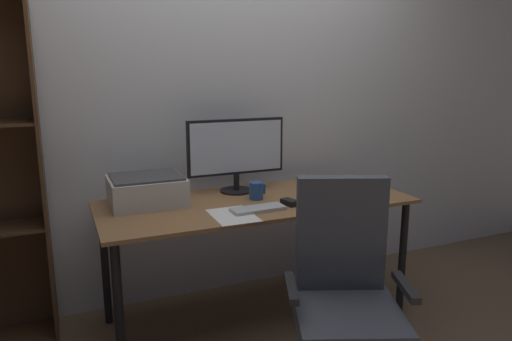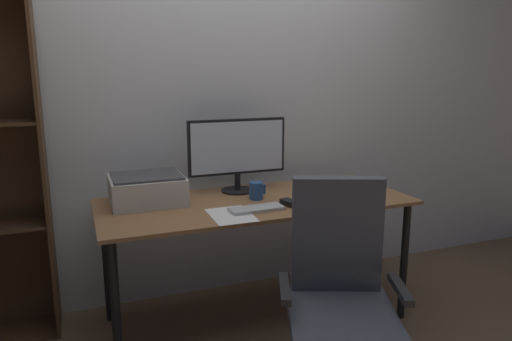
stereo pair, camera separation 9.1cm
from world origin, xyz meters
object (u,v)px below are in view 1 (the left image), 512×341
object	(u,v)px
coffee_mug	(256,191)
office_chair	(345,307)
printer	(147,190)
desk	(256,213)
monitor	(236,150)
laptop	(341,186)
keyboard	(258,209)
mouse	(289,202)

from	to	relation	value
coffee_mug	office_chair	world-z (taller)	office_chair
printer	office_chair	size ratio (longest dim) A/B	0.40
desk	monitor	size ratio (longest dim) A/B	2.92
printer	office_chair	bearing A→B (deg)	-56.09
monitor	laptop	distance (m)	0.71
printer	office_chair	world-z (taller)	office_chair
monitor	coffee_mug	world-z (taller)	monitor
desk	laptop	world-z (taller)	laptop
monitor	printer	size ratio (longest dim) A/B	1.51
keyboard	printer	world-z (taller)	printer
monitor	laptop	world-z (taller)	monitor
keyboard	printer	xyz separation A→B (m)	(-0.52, 0.36, 0.07)
keyboard	mouse	distance (m)	0.20
desk	printer	distance (m)	0.63
coffee_mug	desk	bearing A→B (deg)	-116.22
coffee_mug	laptop	xyz separation A→B (m)	(0.59, 0.03, -0.04)
desk	laptop	xyz separation A→B (m)	(0.60, 0.05, 0.09)
monitor	keyboard	xyz separation A→B (m)	(-0.04, -0.41, -0.25)
coffee_mug	laptop	size ratio (longest dim) A/B	0.31
monitor	office_chair	world-z (taller)	monitor
mouse	printer	size ratio (longest dim) A/B	0.24
monitor	keyboard	bearing A→B (deg)	-95.11
office_chair	monitor	bearing A→B (deg)	117.65
laptop	office_chair	world-z (taller)	office_chair
mouse	laptop	size ratio (longest dim) A/B	0.30
office_chair	coffee_mug	bearing A→B (deg)	115.99
monitor	mouse	bearing A→B (deg)	-67.28
laptop	coffee_mug	bearing A→B (deg)	-176.68
desk	printer	xyz separation A→B (m)	(-0.59, 0.16, 0.16)
mouse	coffee_mug	size ratio (longest dim) A/B	0.96
desk	coffee_mug	bearing A→B (deg)	63.78
coffee_mug	keyboard	bearing A→B (deg)	-111.01
laptop	printer	size ratio (longest dim) A/B	0.80
keyboard	coffee_mug	bearing A→B (deg)	66.96
desk	coffee_mug	size ratio (longest dim) A/B	17.65
coffee_mug	office_chair	distance (m)	0.90
coffee_mug	laptop	bearing A→B (deg)	2.68
monitor	printer	distance (m)	0.58
monitor	coffee_mug	bearing A→B (deg)	-77.50
laptop	printer	bearing A→B (deg)	175.11
mouse	coffee_mug	xyz separation A→B (m)	(-0.12, 0.19, 0.03)
keyboard	desk	bearing A→B (deg)	67.55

